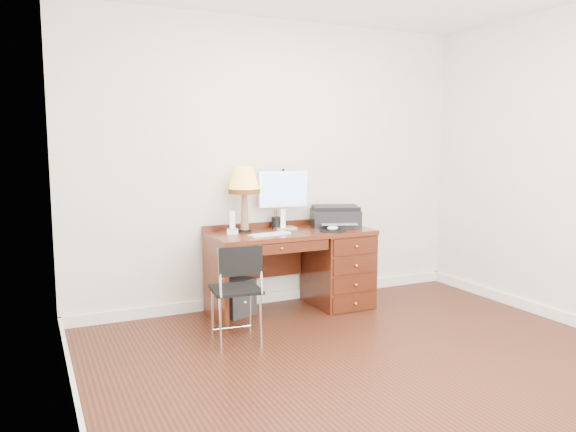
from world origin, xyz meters
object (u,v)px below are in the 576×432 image
desk (321,264)px  leg_lamp (244,184)px  phone (232,227)px  chair (238,283)px  printer (335,216)px  equipment_box (234,296)px  monitor (283,192)px

desk → leg_lamp: leg_lamp is taller
phone → chair: 0.78m
printer → chair: 1.48m
desk → equipment_box: (-0.84, 0.10, -0.25)m
monitor → chair: monitor is taller
desk → phone: 0.95m
printer → leg_lamp: size_ratio=0.92×
printer → equipment_box: bearing=-161.3°
desk → leg_lamp: 1.06m
printer → phone: (-1.06, -0.01, -0.04)m
desk → phone: size_ratio=7.30×
monitor → printer: monitor is taller
printer → monitor: bearing=-172.7°
desk → equipment_box: desk is taller
leg_lamp → chair: (-0.34, -0.74, -0.71)m
printer → leg_lamp: bearing=-163.3°
monitor → leg_lamp: size_ratio=0.91×
monitor → printer: 0.57m
printer → phone: size_ratio=2.63×
desk → chair: size_ratio=1.91×
monitor → chair: 1.26m
monitor → equipment_box: monitor is taller
leg_lamp → chair: leg_lamp is taller
monitor → chair: (-0.75, -0.80, -0.61)m
phone → chair: phone is taller
desk → leg_lamp: (-0.72, 0.13, 0.77)m
phone → desk: bearing=14.8°
printer → leg_lamp: (-0.92, 0.05, 0.33)m
leg_lamp → equipment_box: size_ratio=1.76×
phone → printer: bearing=19.6°
leg_lamp → desk: bearing=-9.8°
desk → printer: size_ratio=2.78×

